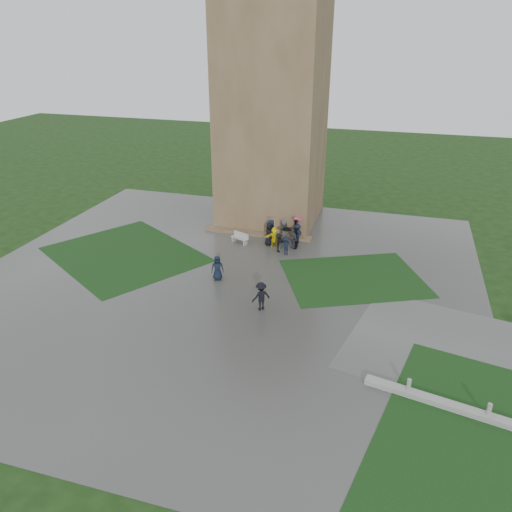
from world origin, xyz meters
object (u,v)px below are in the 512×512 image
(tower, at_px, (273,115))
(pedestrian_near, at_px, (261,296))
(bench, at_px, (240,238))
(pedestrian_mid, at_px, (217,268))

(tower, height_order, pedestrian_near, tower)
(bench, xyz_separation_m, pedestrian_mid, (0.52, -6.43, 0.42))
(pedestrian_mid, bearing_deg, tower, 66.43)
(tower, xyz_separation_m, bench, (-0.85, -6.42, -8.53))
(bench, bearing_deg, tower, 106.08)
(pedestrian_near, bearing_deg, bench, -105.57)
(tower, height_order, bench, tower)
(tower, bearing_deg, pedestrian_mid, -91.45)
(tower, bearing_deg, bench, -97.54)
(pedestrian_mid, relative_size, pedestrian_near, 0.96)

